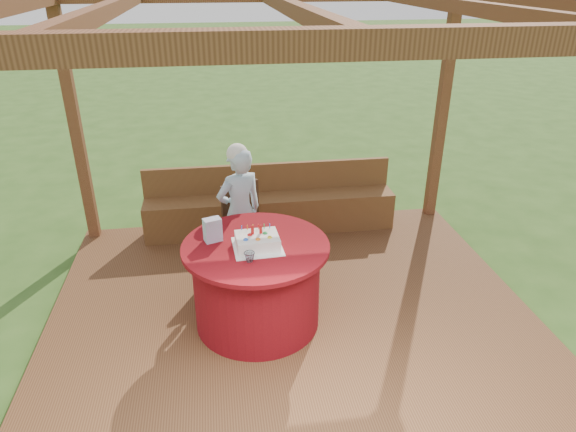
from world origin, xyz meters
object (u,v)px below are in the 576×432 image
Objects in this scene: gift_bag at (213,230)px; drinking_glass at (249,257)px; bench at (270,209)px; table at (257,283)px; elderly_woman at (240,210)px; chair at (245,220)px; birthday_cake at (257,241)px.

gift_bag reaches higher than drinking_glass.
bench is 2.37× the size of table.
elderly_woman is at bearing -114.83° from bench.
table is 1.11m from chair.
chair is 1.42m from drinking_glass.
bench is 1.85m from table.
chair is (-0.02, 1.11, 0.08)m from table.
gift_bag is at bearing -108.98° from chair.
gift_bag is at bearing -112.06° from bench.
gift_bag is at bearing 125.68° from drinking_glass.
drinking_glass is at bearing -89.64° from elderly_woman.
gift_bag is (-0.34, -0.98, 0.42)m from chair.
chair is at bearing 90.84° from table.
gift_bag reaches higher than chair.
bench is at bearing 65.17° from elderly_woman.
gift_bag is 0.49m from drinking_glass.
table is at bearing -100.34° from bench.
bench is 14.36× the size of gift_bag.
table is 0.45m from birthday_cake.
gift_bag reaches higher than birthday_cake.
drinking_glass is (-0.08, -0.23, -0.01)m from birthday_cake.
birthday_cake is 0.41m from gift_bag.
bench is 7.02× the size of birthday_cake.
drinking_glass is (0.28, -0.39, -0.06)m from gift_bag.
elderly_woman is 15.98× the size of drinking_glass.
chair reaches higher than bench.
chair is (-0.35, -0.71, 0.22)m from bench.
chair is 4.21× the size of gift_bag.
table is (-0.33, -1.82, 0.14)m from bench.
chair is 0.63× the size of elderly_woman.
gift_bag reaches higher than table.
drinking_glass is at bearing -73.21° from gift_bag.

